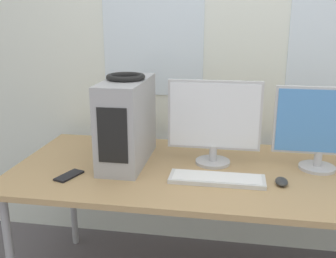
% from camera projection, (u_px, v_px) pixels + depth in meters
% --- Properties ---
extents(wall_back, '(8.00, 0.07, 2.70)m').
position_uv_depth(wall_back, '(245.00, 38.00, 2.31)').
color(wall_back, silver).
rests_on(wall_back, ground_plane).
extents(desk, '(2.28, 0.90, 0.74)m').
position_uv_depth(desk, '(240.00, 179.00, 1.95)').
color(desk, tan).
rests_on(desk, ground_plane).
extents(pc_tower, '(0.20, 0.50, 0.43)m').
position_uv_depth(pc_tower, '(127.00, 122.00, 2.01)').
color(pc_tower, '#9E9EA3').
rests_on(pc_tower, desk).
extents(headphones, '(0.19, 0.19, 0.03)m').
position_uv_depth(headphones, '(126.00, 77.00, 1.94)').
color(headphones, black).
rests_on(headphones, pc_tower).
extents(monitor_main, '(0.47, 0.18, 0.43)m').
position_uv_depth(monitor_main, '(214.00, 120.00, 1.97)').
color(monitor_main, '#B7B7BC').
rests_on(monitor_main, desk).
extents(monitor_right_near, '(0.46, 0.18, 0.42)m').
position_uv_depth(monitor_right_near, '(322.00, 126.00, 1.90)').
color(monitor_right_near, '#B7B7BC').
rests_on(monitor_right_near, desk).
extents(keyboard, '(0.44, 0.14, 0.02)m').
position_uv_depth(keyboard, '(217.00, 179.00, 1.82)').
color(keyboard, silver).
rests_on(keyboard, desk).
extents(mouse, '(0.06, 0.09, 0.03)m').
position_uv_depth(mouse, '(282.00, 182.00, 1.78)').
color(mouse, '#2D2D2D').
rests_on(mouse, desk).
extents(cell_phone, '(0.11, 0.16, 0.01)m').
position_uv_depth(cell_phone, '(69.00, 176.00, 1.87)').
color(cell_phone, black).
rests_on(cell_phone, desk).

